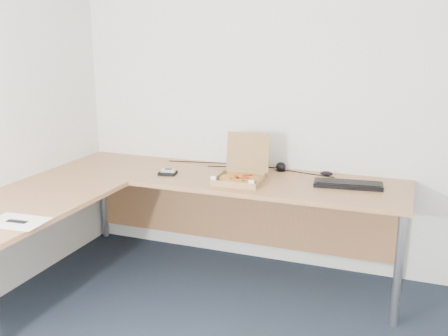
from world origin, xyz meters
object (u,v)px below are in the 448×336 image
at_px(pizza_box, 240,176).
at_px(keyboard, 348,185).
at_px(drinking_glass, 264,161).
at_px(desk, 153,192).
at_px(wallet, 168,173).

bearing_deg(pizza_box, keyboard, 7.09).
bearing_deg(drinking_glass, pizza_box, -99.27).
height_order(desk, pizza_box, pizza_box).
height_order(drinking_glass, keyboard, drinking_glass).
xyz_separation_m(drinking_glass, wallet, (-0.59, -0.37, -0.05)).
relative_size(drinking_glass, keyboard, 0.29).
relative_size(desk, drinking_glass, 19.60).
xyz_separation_m(pizza_box, drinking_glass, (0.06, 0.35, 0.03)).
distance_m(desk, wallet, 0.33).
bearing_deg(keyboard, wallet, 179.87).
bearing_deg(drinking_glass, desk, -128.06).
distance_m(drinking_glass, keyboard, 0.67).
relative_size(desk, pizza_box, 7.22).
height_order(desk, wallet, wallet).
distance_m(desk, pizza_box, 0.59).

